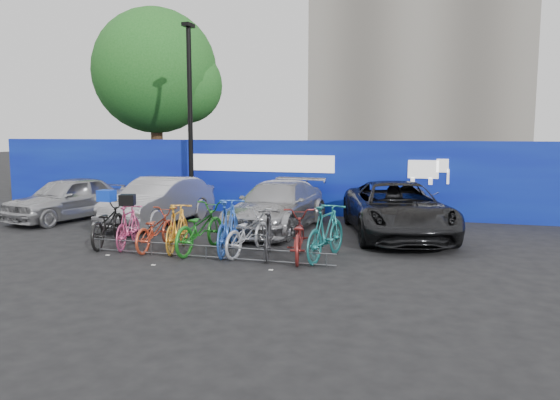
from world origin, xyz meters
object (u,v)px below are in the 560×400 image
at_px(bike_7, 269,234).
at_px(bike_2, 156,229).
at_px(lamppost, 190,113).
at_px(tree, 161,74).
at_px(car_0, 68,198).
at_px(bike_5, 228,226).
at_px(bike_6, 248,232).
at_px(car_1, 159,201).
at_px(bike_8, 298,236).
at_px(bike_4, 200,228).
at_px(bike_1, 128,226).
at_px(car_3, 397,209).
at_px(bike_9, 326,232).
at_px(bike_0, 108,223).
at_px(bike_rack, 206,251).
at_px(car_2, 277,206).
at_px(bike_3, 177,228).

bearing_deg(bike_7, bike_2, -15.00).
bearing_deg(lamppost, tree, 127.51).
bearing_deg(car_0, bike_5, -11.46).
distance_m(lamppost, bike_6, 7.17).
relative_size(car_1, bike_5, 2.05).
bearing_deg(lamppost, car_1, -86.95).
bearing_deg(bike_8, bike_6, -19.21).
distance_m(tree, car_1, 9.11).
bearing_deg(bike_2, bike_4, -177.31).
height_order(bike_5, bike_6, bike_5).
distance_m(bike_4, bike_5, 0.68).
height_order(bike_1, bike_2, bike_1).
relative_size(car_0, bike_4, 1.89).
bearing_deg(car_1, car_3, 5.45).
height_order(car_3, bike_6, car_3).
xyz_separation_m(bike_7, bike_9, (1.22, 0.15, 0.08)).
relative_size(car_1, bike_0, 2.06).
relative_size(bike_rack, bike_6, 3.00).
height_order(car_2, bike_9, car_2).
bearing_deg(bike_7, car_1, -50.01).
relative_size(tree, car_1, 1.89).
bearing_deg(bike_4, bike_7, -177.83).
relative_size(tree, bike_8, 4.06).
distance_m(lamppost, bike_3, 6.51).
relative_size(tree, lamppost, 1.28).
xyz_separation_m(tree, bike_6, (7.48, -9.99, -4.58)).
distance_m(bike_1, bike_5, 2.46).
relative_size(bike_3, bike_7, 1.04).
xyz_separation_m(bike_0, bike_1, (0.60, -0.08, -0.03)).
relative_size(bike_4, bike_6, 1.10).
relative_size(car_0, bike_0, 1.94).
xyz_separation_m(tree, lamppost, (3.57, -4.66, -1.80)).
height_order(car_3, bike_0, car_3).
xyz_separation_m(car_3, bike_5, (-3.41, -3.10, -0.09)).
height_order(bike_rack, bike_4, bike_4).
height_order(car_3, bike_7, car_3).
distance_m(car_0, bike_5, 7.01).
bearing_deg(bike_5, tree, -64.18).
distance_m(bike_8, bike_9, 0.59).
bearing_deg(car_2, bike_5, -90.30).
xyz_separation_m(bike_5, bike_8, (1.61, -0.09, -0.10)).
bearing_deg(tree, bike_6, -53.19).
bearing_deg(bike_3, tree, -71.47).
distance_m(lamppost, car_2, 5.04).
height_order(bike_2, bike_6, bike_6).
bearing_deg(bike_8, bike_0, -13.69).
xyz_separation_m(lamppost, car_3, (6.87, -2.28, -2.57)).
xyz_separation_m(lamppost, car_2, (3.65, -2.29, -2.61)).
distance_m(tree, car_2, 10.95).
relative_size(lamppost, bike_rack, 1.09).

